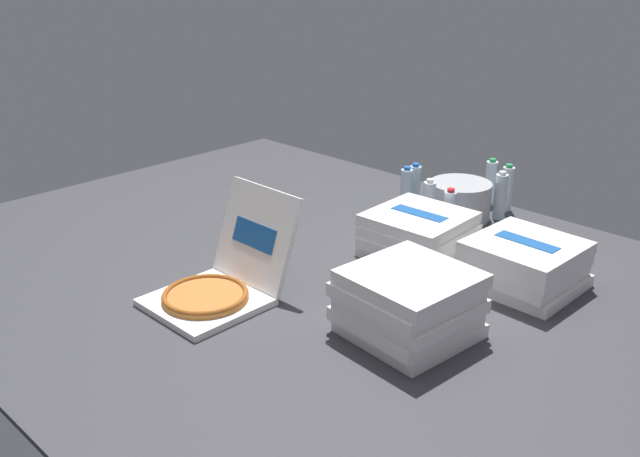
{
  "coord_description": "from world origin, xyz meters",
  "views": [
    {
      "loc": [
        1.77,
        -1.73,
        1.18
      ],
      "look_at": [
        -0.01,
        0.1,
        0.14
      ],
      "focal_mm": 39.28,
      "sensor_mm": 36.0,
      "label": 1
    }
  ],
  "objects_px": {
    "water_bottle_0": "(406,191)",
    "water_bottle_2": "(491,182)",
    "ice_bucket": "(460,200)",
    "water_bottle_5": "(449,215)",
    "pizza_stack_right_far": "(418,235)",
    "pizza_stack_left_mid": "(408,304)",
    "water_bottle_3": "(429,205)",
    "open_pizza_box": "(221,280)",
    "water_bottle_4": "(500,196)",
    "water_bottle_6": "(507,188)",
    "water_bottle_1": "(415,187)",
    "pizza_stack_right_near": "(524,264)"
  },
  "relations": [
    {
      "from": "water_bottle_0",
      "to": "water_bottle_2",
      "type": "height_order",
      "value": "same"
    },
    {
      "from": "water_bottle_2",
      "to": "ice_bucket",
      "type": "bearing_deg",
      "value": -90.28
    },
    {
      "from": "ice_bucket",
      "to": "water_bottle_5",
      "type": "xyz_separation_m",
      "value": [
        0.11,
        -0.25,
        0.02
      ]
    },
    {
      "from": "pizza_stack_right_far",
      "to": "pizza_stack_left_mid",
      "type": "bearing_deg",
      "value": -56.11
    },
    {
      "from": "ice_bucket",
      "to": "water_bottle_3",
      "type": "distance_m",
      "value": 0.21
    },
    {
      "from": "open_pizza_box",
      "to": "water_bottle_5",
      "type": "bearing_deg",
      "value": 75.82
    },
    {
      "from": "water_bottle_4",
      "to": "water_bottle_6",
      "type": "relative_size",
      "value": 1.0
    },
    {
      "from": "water_bottle_2",
      "to": "water_bottle_6",
      "type": "bearing_deg",
      "value": -13.88
    },
    {
      "from": "water_bottle_1",
      "to": "ice_bucket",
      "type": "bearing_deg",
      "value": 15.13
    },
    {
      "from": "open_pizza_box",
      "to": "water_bottle_6",
      "type": "height_order",
      "value": "open_pizza_box"
    },
    {
      "from": "water_bottle_0",
      "to": "water_bottle_2",
      "type": "distance_m",
      "value": 0.44
    },
    {
      "from": "pizza_stack_right_near",
      "to": "water_bottle_4",
      "type": "distance_m",
      "value": 0.7
    },
    {
      "from": "pizza_stack_left_mid",
      "to": "open_pizza_box",
      "type": "bearing_deg",
      "value": -157.06
    },
    {
      "from": "water_bottle_2",
      "to": "water_bottle_0",
      "type": "bearing_deg",
      "value": -118.96
    },
    {
      "from": "water_bottle_0",
      "to": "water_bottle_2",
      "type": "relative_size",
      "value": 1.0
    },
    {
      "from": "water_bottle_3",
      "to": "water_bottle_1",
      "type": "bearing_deg",
      "value": 142.31
    },
    {
      "from": "pizza_stack_left_mid",
      "to": "water_bottle_6",
      "type": "distance_m",
      "value": 1.3
    },
    {
      "from": "pizza_stack_left_mid",
      "to": "water_bottle_5",
      "type": "distance_m",
      "value": 0.85
    },
    {
      "from": "open_pizza_box",
      "to": "pizza_stack_left_mid",
      "type": "distance_m",
      "value": 0.69
    },
    {
      "from": "pizza_stack_right_far",
      "to": "water_bottle_4",
      "type": "xyz_separation_m",
      "value": [
        0.01,
        0.6,
        0.02
      ]
    },
    {
      "from": "open_pizza_box",
      "to": "water_bottle_5",
      "type": "height_order",
      "value": "open_pizza_box"
    },
    {
      "from": "open_pizza_box",
      "to": "water_bottle_1",
      "type": "distance_m",
      "value": 1.22
    },
    {
      "from": "water_bottle_0",
      "to": "water_bottle_5",
      "type": "relative_size",
      "value": 1.0
    },
    {
      "from": "water_bottle_1",
      "to": "water_bottle_4",
      "type": "xyz_separation_m",
      "value": [
        0.36,
        0.17,
        0.0
      ]
    },
    {
      "from": "water_bottle_6",
      "to": "pizza_stack_left_mid",
      "type": "bearing_deg",
      "value": -73.27
    },
    {
      "from": "water_bottle_6",
      "to": "ice_bucket",
      "type": "bearing_deg",
      "value": -114.33
    },
    {
      "from": "pizza_stack_right_near",
      "to": "water_bottle_3",
      "type": "bearing_deg",
      "value": 159.01
    },
    {
      "from": "water_bottle_2",
      "to": "water_bottle_5",
      "type": "xyz_separation_m",
      "value": [
        0.11,
        -0.51,
        0.0
      ]
    },
    {
      "from": "pizza_stack_right_far",
      "to": "pizza_stack_right_near",
      "type": "bearing_deg",
      "value": 6.51
    },
    {
      "from": "pizza_stack_right_far",
      "to": "water_bottle_6",
      "type": "relative_size",
      "value": 1.71
    },
    {
      "from": "open_pizza_box",
      "to": "ice_bucket",
      "type": "relative_size",
      "value": 1.75
    },
    {
      "from": "water_bottle_0",
      "to": "water_bottle_5",
      "type": "xyz_separation_m",
      "value": [
        0.32,
        -0.12,
        0.0
      ]
    },
    {
      "from": "pizza_stack_left_mid",
      "to": "water_bottle_5",
      "type": "xyz_separation_m",
      "value": [
        -0.37,
        0.76,
        -0.01
      ]
    },
    {
      "from": "water_bottle_1",
      "to": "water_bottle_6",
      "type": "bearing_deg",
      "value": 42.26
    },
    {
      "from": "water_bottle_0",
      "to": "water_bottle_1",
      "type": "relative_size",
      "value": 1.0
    },
    {
      "from": "pizza_stack_right_far",
      "to": "water_bottle_1",
      "type": "xyz_separation_m",
      "value": [
        -0.34,
        0.43,
        0.02
      ]
    },
    {
      "from": "ice_bucket",
      "to": "water_bottle_6",
      "type": "xyz_separation_m",
      "value": [
        0.11,
        0.23,
        0.02
      ]
    },
    {
      "from": "pizza_stack_right_far",
      "to": "water_bottle_2",
      "type": "height_order",
      "value": "water_bottle_2"
    },
    {
      "from": "open_pizza_box",
      "to": "water_bottle_3",
      "type": "xyz_separation_m",
      "value": [
        0.12,
        1.07,
        0.03
      ]
    },
    {
      "from": "ice_bucket",
      "to": "water_bottle_3",
      "type": "height_order",
      "value": "water_bottle_3"
    },
    {
      "from": "water_bottle_1",
      "to": "water_bottle_2",
      "type": "xyz_separation_m",
      "value": [
        0.22,
        0.32,
        0.0
      ]
    },
    {
      "from": "water_bottle_1",
      "to": "water_bottle_2",
      "type": "relative_size",
      "value": 1.0
    },
    {
      "from": "water_bottle_0",
      "to": "water_bottle_2",
      "type": "bearing_deg",
      "value": 61.04
    },
    {
      "from": "water_bottle_3",
      "to": "water_bottle_4",
      "type": "relative_size",
      "value": 1.0
    },
    {
      "from": "pizza_stack_right_near",
      "to": "pizza_stack_right_far",
      "type": "distance_m",
      "value": 0.45
    },
    {
      "from": "ice_bucket",
      "to": "open_pizza_box",
      "type": "bearing_deg",
      "value": -96.75
    },
    {
      "from": "water_bottle_4",
      "to": "water_bottle_5",
      "type": "bearing_deg",
      "value": -94.99
    },
    {
      "from": "pizza_stack_left_mid",
      "to": "water_bottle_1",
      "type": "xyz_separation_m",
      "value": [
        -0.7,
        0.95,
        -0.01
      ]
    },
    {
      "from": "water_bottle_2",
      "to": "water_bottle_5",
      "type": "relative_size",
      "value": 1.0
    },
    {
      "from": "water_bottle_3",
      "to": "water_bottle_6",
      "type": "height_order",
      "value": "same"
    }
  ]
}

